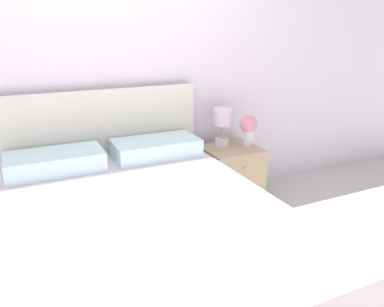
{
  "coord_description": "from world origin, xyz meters",
  "views": [
    {
      "loc": [
        -0.56,
        -2.89,
        1.5
      ],
      "look_at": [
        0.54,
        -0.57,
        0.63
      ],
      "focal_mm": 35.0,
      "sensor_mm": 36.0,
      "label": 1
    }
  ],
  "objects_px": {
    "table_lamp": "(222,121)",
    "flower_vase": "(249,127)",
    "nightstand": "(230,174)",
    "bed": "(140,238)"
  },
  "relations": [
    {
      "from": "table_lamp",
      "to": "flower_vase",
      "type": "relative_size",
      "value": 1.2
    },
    {
      "from": "bed",
      "to": "flower_vase",
      "type": "height_order",
      "value": "bed"
    },
    {
      "from": "table_lamp",
      "to": "flower_vase",
      "type": "bearing_deg",
      "value": -33.05
    },
    {
      "from": "nightstand",
      "to": "flower_vase",
      "type": "relative_size",
      "value": 1.84
    },
    {
      "from": "nightstand",
      "to": "table_lamp",
      "type": "relative_size",
      "value": 1.54
    },
    {
      "from": "flower_vase",
      "to": "nightstand",
      "type": "bearing_deg",
      "value": 172.2
    },
    {
      "from": "bed",
      "to": "nightstand",
      "type": "bearing_deg",
      "value": 34.36
    },
    {
      "from": "bed",
      "to": "table_lamp",
      "type": "xyz_separation_m",
      "value": [
        1.04,
        0.84,
        0.43
      ]
    },
    {
      "from": "nightstand",
      "to": "table_lamp",
      "type": "distance_m",
      "value": 0.48
    },
    {
      "from": "nightstand",
      "to": "flower_vase",
      "type": "distance_m",
      "value": 0.45
    }
  ]
}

